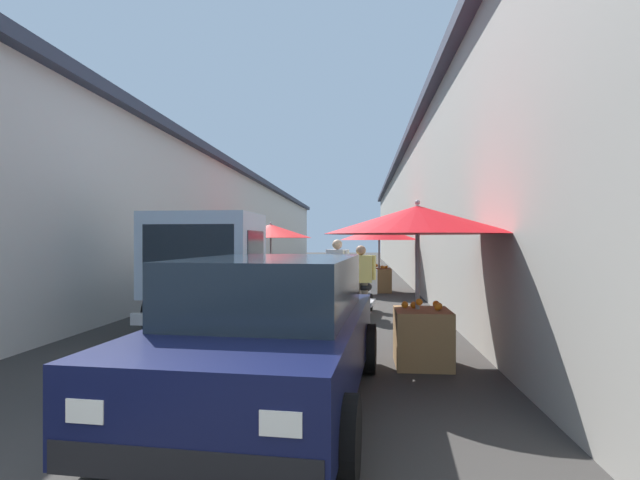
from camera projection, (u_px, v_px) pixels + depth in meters
The scene contains 11 objects.
ground at pixel (312, 290), 15.13m from camera, with size 90.00×90.00×0.00m, color #33302D.
building_left_whitewash at pixel (141, 223), 17.96m from camera, with size 49.80×7.50×4.55m.
building_right_concrete at pixel (508, 211), 16.78m from camera, with size 49.80×7.50×5.25m.
fruit_stall_mid_lane at pixel (418, 237), 6.13m from camera, with size 2.46×2.46×2.15m.
fruit_stall_near_left at pixel (379, 240), 14.65m from camera, with size 2.44×2.44×2.13m.
fruit_stall_far_right at pixel (271, 236), 16.11m from camera, with size 2.82×2.82×2.23m.
hatchback_car at pixel (272, 331), 4.60m from camera, with size 4.02×2.15×1.45m.
delivery_truck at pixel (218, 272), 8.70m from camera, with size 4.96×2.07×2.08m.
vendor_by_crates at pixel (361, 277), 9.70m from camera, with size 0.21×0.62×1.51m.
vendor_in_shade at pixel (337, 271), 10.41m from camera, with size 0.44×0.54×1.63m.
parked_scooter at pixel (367, 294), 10.23m from camera, with size 1.69×0.44×1.14m.
Camera 1 is at (-1.55, -1.58, 1.63)m, focal length 26.46 mm.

